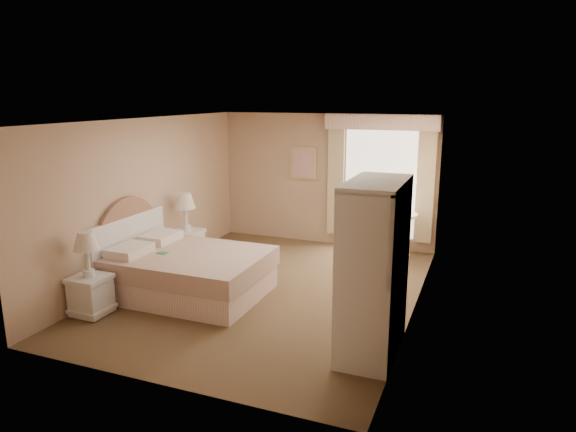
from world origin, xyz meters
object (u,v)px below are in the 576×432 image
at_px(bed, 184,270).
at_px(armoire, 374,283).
at_px(cafe_chair, 391,230).
at_px(nightstand_far, 187,237).
at_px(round_table, 396,227).
at_px(nightstand_near, 90,285).

distance_m(bed, armoire, 3.05).
bearing_deg(cafe_chair, bed, -138.39).
bearing_deg(nightstand_far, armoire, -27.93).
bearing_deg(armoire, nightstand_far, 152.07).
distance_m(round_table, armoire, 3.71).
height_order(nightstand_near, round_table, nightstand_near).
bearing_deg(nightstand_far, cafe_chair, 24.84).
bearing_deg(bed, armoire, -13.68).
xyz_separation_m(bed, round_table, (2.55, 2.96, 0.17)).
xyz_separation_m(round_table, cafe_chair, (-0.04, -0.24, 0.01)).
height_order(nightstand_far, armoire, armoire).
bearing_deg(nightstand_near, armoire, 6.03).
distance_m(nightstand_far, round_table, 3.70).
distance_m(bed, nightstand_near, 1.32).
bearing_deg(cafe_chair, nightstand_far, -160.84).
relative_size(nightstand_far, cafe_chair, 1.32).
bearing_deg(round_table, nightstand_near, -128.85).
relative_size(nightstand_far, armoire, 0.62).
bearing_deg(cafe_chair, nightstand_near, -135.92).
height_order(bed, armoire, armoire).
relative_size(bed, nightstand_far, 1.77).
bearing_deg(nightstand_near, cafe_chair, 49.76).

